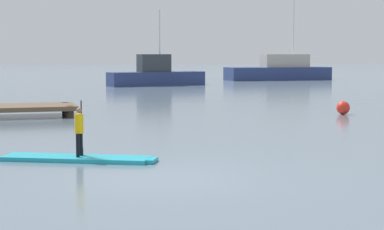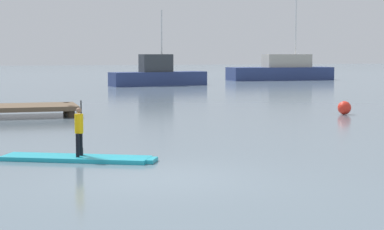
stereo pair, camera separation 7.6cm
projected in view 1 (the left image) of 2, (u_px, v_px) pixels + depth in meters
The scene contains 6 objects.
ground_plane at pixel (162, 178), 13.87m from camera, with size 240.00×240.00×0.00m, color slate.
paddleboard_near at pixel (79, 158), 16.04m from camera, with size 3.66×2.28×0.10m.
paddler_child_solo at pixel (79, 129), 15.98m from camera, with size 0.27×0.38×1.32m.
fishing_boat_green_midground at pixel (156, 75), 51.82m from camera, with size 7.77×3.13×5.79m.
trawler_grey_distant at pixel (279, 71), 62.28m from camera, with size 9.70×2.82×7.96m.
mooring_buoy_mid at pixel (343, 108), 27.86m from camera, with size 0.56×0.56×0.56m, color red.
Camera 1 is at (-3.26, -13.31, 2.57)m, focal length 63.15 mm.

